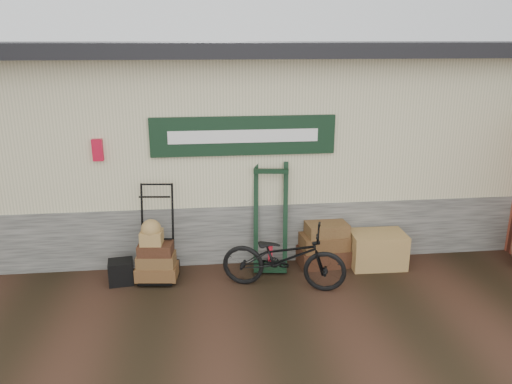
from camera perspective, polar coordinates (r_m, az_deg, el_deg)
ground at (r=6.80m, az=2.02°, el=-11.45°), size 80.00×80.00×0.00m
station_building at (r=8.84m, az=-0.55°, el=6.45°), size 14.40×4.10×3.20m
porter_trolley at (r=7.08m, az=-11.27°, el=-4.51°), size 0.73×0.58×1.37m
green_barrow at (r=7.26m, az=1.68°, el=-2.81°), size 0.62×0.55×1.56m
suitcase_stack at (r=7.53m, az=7.79°, el=-5.86°), size 0.79×0.53×0.66m
wicker_hamper at (r=7.66m, az=13.68°, el=-6.40°), size 0.81×0.54×0.52m
black_trunk at (r=7.22m, az=-15.16°, el=-8.81°), size 0.36×0.32×0.33m
bicycle at (r=6.74m, az=3.20°, el=-7.08°), size 1.04×1.78×0.98m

